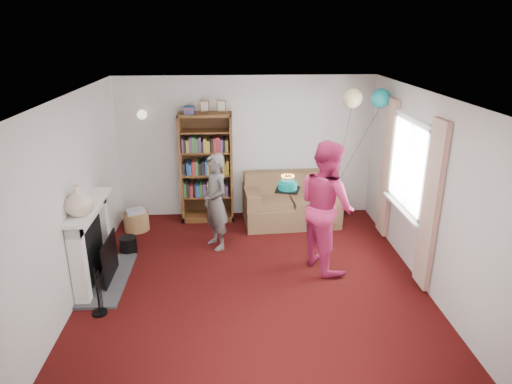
{
  "coord_description": "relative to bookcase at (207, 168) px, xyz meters",
  "views": [
    {
      "loc": [
        -0.29,
        -5.36,
        3.27
      ],
      "look_at": [
        0.06,
        0.6,
        1.1
      ],
      "focal_mm": 32.0,
      "sensor_mm": 36.0,
      "label": 1
    }
  ],
  "objects": [
    {
      "name": "person_magenta",
      "position": [
        1.74,
        -1.85,
        -0.01
      ],
      "size": [
        0.98,
        1.09,
        1.85
      ],
      "primitive_type": "imported",
      "rotation": [
        0.0,
        0.0,
        1.94
      ],
      "color": "#BF265A",
      "rests_on": "ground"
    },
    {
      "name": "ceiling",
      "position": [
        0.7,
        -2.3,
        1.57
      ],
      "size": [
        4.5,
        5.0,
        0.01
      ],
      "primitive_type": "cube",
      "color": "white",
      "rests_on": "wall_back"
    },
    {
      "name": "bookcase",
      "position": [
        0.0,
        0.0,
        0.0
      ],
      "size": [
        0.9,
        0.42,
        2.12
      ],
      "color": "#472B14",
      "rests_on": "ground"
    },
    {
      "name": "mantel_vase",
      "position": [
        -1.42,
        -2.45,
        0.37
      ],
      "size": [
        0.43,
        0.43,
        0.37
      ],
      "primitive_type": "imported",
      "rotation": [
        0.0,
        0.0,
        -0.24
      ],
      "color": "beige",
      "rests_on": "fireplace"
    },
    {
      "name": "birthday_cake",
      "position": [
        1.22,
        -1.59,
        0.21
      ],
      "size": [
        0.32,
        0.32,
        0.22
      ],
      "rotation": [
        0.0,
        0.0,
        -0.28
      ],
      "color": "black",
      "rests_on": "ground"
    },
    {
      "name": "ground",
      "position": [
        0.7,
        -2.3,
        -0.94
      ],
      "size": [
        5.0,
        5.0,
        0.0
      ],
      "primitive_type": "plane",
      "color": "black",
      "rests_on": "ground"
    },
    {
      "name": "sofa",
      "position": [
        1.46,
        -0.23,
        -0.61
      ],
      "size": [
        1.62,
        0.86,
        0.86
      ],
      "rotation": [
        0.0,
        0.0,
        0.07
      ],
      "color": "brown",
      "rests_on": "ground"
    },
    {
      "name": "wall_back",
      "position": [
        0.7,
        0.21,
        0.31
      ],
      "size": [
        4.5,
        0.02,
        2.5
      ],
      "primitive_type": "cube",
      "color": "silver",
      "rests_on": "ground"
    },
    {
      "name": "wall_left",
      "position": [
        -1.56,
        -2.3,
        0.31
      ],
      "size": [
        0.02,
        5.0,
        2.5
      ],
      "primitive_type": "cube",
      "color": "silver",
      "rests_on": "ground"
    },
    {
      "name": "fireplace",
      "position": [
        -1.39,
        -2.11,
        -0.42
      ],
      "size": [
        0.55,
        1.8,
        1.12
      ],
      "color": "#3F3F42",
      "rests_on": "ground"
    },
    {
      "name": "balloons",
      "position": [
        2.55,
        -0.63,
        1.28
      ],
      "size": [
        0.78,
        0.3,
        1.72
      ],
      "color": "#3F3F3F",
      "rests_on": "ground"
    },
    {
      "name": "wall_right",
      "position": [
        2.96,
        -2.3,
        0.31
      ],
      "size": [
        0.02,
        5.0,
        2.5
      ],
      "primitive_type": "cube",
      "color": "silver",
      "rests_on": "ground"
    },
    {
      "name": "wicker_basket",
      "position": [
        -1.2,
        -0.45,
        -0.77
      ],
      "size": [
        0.42,
        0.42,
        0.37
      ],
      "rotation": [
        0.0,
        0.0,
        0.37
      ],
      "color": "#A1794B",
      "rests_on": "ground"
    },
    {
      "name": "wall_sconce",
      "position": [
        -1.05,
        0.06,
        0.95
      ],
      "size": [
        0.16,
        0.23,
        0.16
      ],
      "color": "gold",
      "rests_on": "ground"
    },
    {
      "name": "window_bay",
      "position": [
        2.91,
        -1.7,
        0.27
      ],
      "size": [
        0.14,
        2.02,
        2.2
      ],
      "color": "white",
      "rests_on": "ground"
    },
    {
      "name": "person_striped",
      "position": [
        0.18,
        -1.16,
        -0.18
      ],
      "size": [
        0.58,
        0.65,
        1.5
      ],
      "primitive_type": "imported",
      "rotation": [
        0.0,
        0.0,
        -1.07
      ],
      "color": "black",
      "rests_on": "ground"
    }
  ]
}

